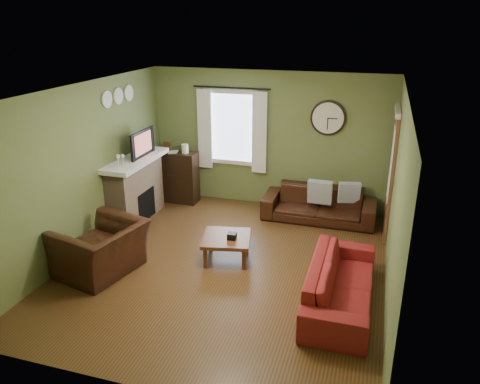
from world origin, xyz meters
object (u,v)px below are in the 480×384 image
(sofa_red, at_px, (341,283))
(armchair, at_px, (101,249))
(coffee_table, at_px, (227,248))
(bookshelf, at_px, (176,177))
(sofa_brown, at_px, (319,204))

(sofa_red, xyz_separation_m, armchair, (-3.40, -0.20, 0.08))
(armchair, xyz_separation_m, coffee_table, (1.61, 0.89, -0.18))
(sofa_red, distance_m, armchair, 3.40)
(armchair, relative_size, coffee_table, 1.61)
(bookshelf, height_order, armchair, bookshelf)
(armchair, bearing_deg, bookshelf, -165.05)
(armchair, height_order, coffee_table, armchair)
(bookshelf, bearing_deg, sofa_brown, -1.94)
(bookshelf, distance_m, sofa_brown, 2.87)
(sofa_brown, distance_m, sofa_red, 2.69)
(coffee_table, bearing_deg, sofa_red, -21.04)
(sofa_red, bearing_deg, bookshelf, 52.41)
(bookshelf, height_order, sofa_brown, bookshelf)
(bookshelf, height_order, coffee_table, bookshelf)
(sofa_red, bearing_deg, sofa_brown, 13.94)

